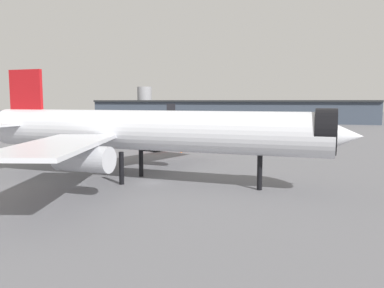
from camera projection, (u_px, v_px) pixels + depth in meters
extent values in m
plane|color=slate|center=(151.00, 183.00, 64.00)|extent=(900.00, 900.00, 0.00)
cylinder|color=silver|center=(147.00, 130.00, 64.30)|extent=(59.34, 15.13, 6.64)
cone|color=silver|center=(336.00, 136.00, 54.54)|extent=(8.17, 7.50, 6.51)
cone|color=silver|center=(8.00, 126.00, 74.06)|extent=(9.46, 7.50, 6.31)
cylinder|color=black|center=(326.00, 132.00, 54.93)|extent=(3.93, 7.07, 6.71)
cube|color=silver|center=(162.00, 128.00, 81.46)|extent=(20.24, 27.98, 0.53)
cylinder|color=#B7BAC1|center=(162.00, 140.00, 78.25)|extent=(8.70, 4.81, 3.65)
cube|color=silver|center=(59.00, 145.00, 50.35)|extent=(13.76, 27.76, 0.53)
cylinder|color=#B7BAC1|center=(83.00, 159.00, 53.11)|extent=(8.70, 4.81, 3.65)
cube|color=red|center=(26.00, 99.00, 71.90)|extent=(7.10, 1.68, 10.63)
cube|color=silver|center=(48.00, 121.00, 79.35)|extent=(6.79, 11.28, 0.40)
cylinder|color=black|center=(260.00, 173.00, 58.72)|extent=(0.80, 0.80, 5.31)
cylinder|color=black|center=(141.00, 162.00, 69.21)|extent=(0.80, 0.80, 5.31)
cylinder|color=black|center=(121.00, 168.00, 62.67)|extent=(0.80, 0.80, 5.31)
cylinder|color=silver|center=(202.00, 118.00, 186.68)|extent=(37.28, 7.41, 4.18)
cone|color=silver|center=(240.00, 118.00, 181.56)|extent=(4.94, 4.48, 4.10)
cone|color=silver|center=(165.00, 117.00, 191.79)|extent=(5.76, 4.43, 3.97)
cylinder|color=black|center=(238.00, 117.00, 181.76)|extent=(2.24, 4.37, 4.22)
cube|color=silver|center=(201.00, 118.00, 197.48)|extent=(11.98, 17.67, 0.33)
cylinder|color=#B7BAC1|center=(202.00, 121.00, 195.48)|extent=(5.37, 2.74, 2.30)
cube|color=silver|center=(190.00, 120.00, 177.57)|extent=(9.52, 17.58, 0.33)
cylinder|color=#B7BAC1|center=(193.00, 122.00, 179.39)|extent=(5.37, 2.74, 2.30)
cube|color=black|center=(171.00, 110.00, 190.60)|extent=(4.47, 0.81, 6.69)
cube|color=silver|center=(173.00, 116.00, 195.31)|extent=(3.91, 6.94, 0.25)
cube|color=silver|center=(167.00, 117.00, 186.95)|extent=(3.91, 6.94, 0.25)
cylinder|color=black|center=(226.00, 126.00, 183.82)|extent=(0.50, 0.50, 3.34)
cylinder|color=black|center=(199.00, 125.00, 189.70)|extent=(0.50, 0.50, 3.34)
cylinder|color=black|center=(197.00, 126.00, 185.51)|extent=(0.50, 0.50, 3.34)
cube|color=#3D4756|center=(228.00, 112.00, 251.67)|extent=(180.84, 43.39, 12.67)
cube|color=#232628|center=(228.00, 101.00, 250.90)|extent=(181.09, 46.11, 1.20)
cylinder|color=#939399|center=(145.00, 104.00, 267.44)|extent=(9.83, 9.83, 23.08)
cube|color=black|center=(151.00, 149.00, 104.26)|extent=(5.96, 4.43, 0.35)
cube|color=red|center=(147.00, 145.00, 105.13)|extent=(2.97, 3.02, 1.60)
cube|color=#1E2D38|center=(144.00, 143.00, 105.68)|extent=(0.90, 1.78, 0.80)
cube|color=red|center=(154.00, 144.00, 103.54)|extent=(3.97, 3.49, 2.20)
cylinder|color=black|center=(143.00, 149.00, 104.50)|extent=(0.93, 0.64, 0.90)
cylinder|color=black|center=(149.00, 149.00, 106.34)|extent=(0.93, 0.64, 0.90)
cylinder|color=black|center=(154.00, 150.00, 102.23)|extent=(0.93, 0.64, 0.90)
cylinder|color=black|center=(159.00, 150.00, 104.07)|extent=(0.93, 0.64, 0.90)
cube|color=black|center=(187.00, 149.00, 104.31)|extent=(3.58, 2.81, 0.30)
cube|color=red|center=(184.00, 147.00, 103.99)|extent=(1.84, 1.99, 1.20)
cube|color=#1E2D38|center=(182.00, 146.00, 103.83)|extent=(0.64, 1.25, 0.60)
cube|color=red|center=(189.00, 147.00, 104.38)|extent=(2.42, 2.26, 0.90)
cylinder|color=black|center=(184.00, 150.00, 103.28)|extent=(0.75, 0.55, 0.70)
cylinder|color=black|center=(183.00, 150.00, 104.83)|extent=(0.75, 0.55, 0.70)
cylinder|color=black|center=(192.00, 150.00, 103.82)|extent=(0.75, 0.55, 0.70)
cylinder|color=black|center=(191.00, 149.00, 105.37)|extent=(0.75, 0.55, 0.70)
cone|color=#F2600C|center=(181.00, 151.00, 101.65)|extent=(0.45, 0.45, 0.56)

